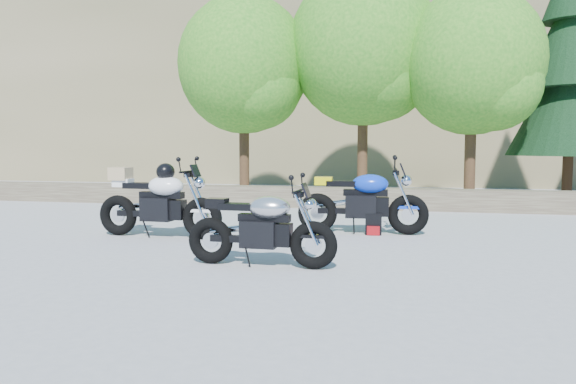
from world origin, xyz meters
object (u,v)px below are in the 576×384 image
object	(u,v)px
backpack	(374,224)
silver_bike	(262,229)
white_bike	(158,201)
blue_bike	(363,202)

from	to	relation	value
backpack	silver_bike	bearing A→B (deg)	-115.05
silver_bike	backpack	xyz separation A→B (m)	(1.18, 2.87, -0.30)
white_bike	blue_bike	world-z (taller)	white_bike
backpack	blue_bike	bearing A→B (deg)	155.95
blue_bike	white_bike	bearing A→B (deg)	-163.48
blue_bike	silver_bike	bearing A→B (deg)	-111.37
white_bike	backpack	bearing A→B (deg)	19.57
silver_bike	backpack	world-z (taller)	silver_bike
blue_bike	backpack	bearing A→B (deg)	-24.07
silver_bike	backpack	distance (m)	3.11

